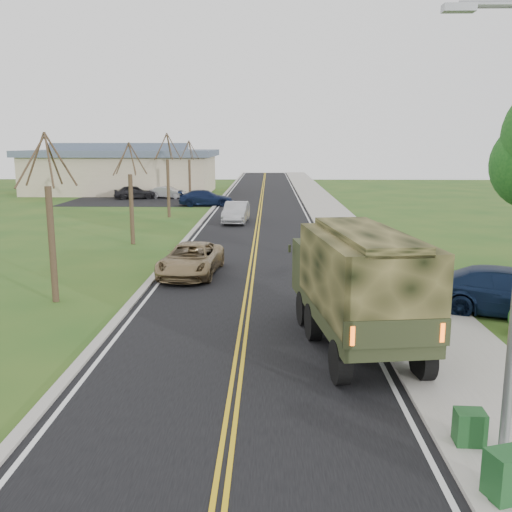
{
  "coord_description": "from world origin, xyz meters",
  "views": [
    {
      "loc": [
        0.78,
        -9.93,
        5.72
      ],
      "look_at": [
        0.33,
        9.66,
        1.8
      ],
      "focal_mm": 40.0,
      "sensor_mm": 36.0,
      "label": 1
    }
  ],
  "objects_px": {
    "utility_box_near": "(507,475)",
    "utility_box_far": "(470,427)",
    "military_truck": "(357,279)",
    "pickup_navy": "(512,292)",
    "sedan_silver": "(236,212)",
    "suv_champagne": "(191,260)"
  },
  "relations": [
    {
      "from": "pickup_navy",
      "to": "utility_box_far",
      "type": "distance_m",
      "value": 9.63
    },
    {
      "from": "utility_box_far",
      "to": "military_truck",
      "type": "bearing_deg",
      "value": 107.21
    },
    {
      "from": "military_truck",
      "to": "pickup_navy",
      "type": "relative_size",
      "value": 1.32
    },
    {
      "from": "military_truck",
      "to": "pickup_navy",
      "type": "distance_m",
      "value": 6.65
    },
    {
      "from": "suv_champagne",
      "to": "sedan_silver",
      "type": "bearing_deg",
      "value": 90.99
    },
    {
      "from": "military_truck",
      "to": "utility_box_far",
      "type": "height_order",
      "value": "military_truck"
    },
    {
      "from": "utility_box_near",
      "to": "utility_box_far",
      "type": "xyz_separation_m",
      "value": [
        0.0,
        1.71,
        -0.07
      ]
    },
    {
      "from": "military_truck",
      "to": "pickup_navy",
      "type": "xyz_separation_m",
      "value": [
        5.7,
        3.21,
        -1.2
      ]
    },
    {
      "from": "suv_champagne",
      "to": "utility_box_near",
      "type": "distance_m",
      "value": 17.53
    },
    {
      "from": "military_truck",
      "to": "sedan_silver",
      "type": "xyz_separation_m",
      "value": [
        -4.82,
        25.43,
        -1.24
      ]
    },
    {
      "from": "sedan_silver",
      "to": "utility_box_near",
      "type": "height_order",
      "value": "sedan_silver"
    },
    {
      "from": "sedan_silver",
      "to": "pickup_navy",
      "type": "xyz_separation_m",
      "value": [
        10.52,
        -22.21,
        0.04
      ]
    },
    {
      "from": "pickup_navy",
      "to": "utility_box_near",
      "type": "relative_size",
      "value": 6.82
    },
    {
      "from": "sedan_silver",
      "to": "utility_box_far",
      "type": "distance_m",
      "value": 31.42
    },
    {
      "from": "sedan_silver",
      "to": "utility_box_far",
      "type": "relative_size",
      "value": 7.02
    },
    {
      "from": "suv_champagne",
      "to": "utility_box_near",
      "type": "bearing_deg",
      "value": -61.13
    },
    {
      "from": "military_truck",
      "to": "utility_box_near",
      "type": "bearing_deg",
      "value": -86.57
    },
    {
      "from": "suv_champagne",
      "to": "utility_box_near",
      "type": "height_order",
      "value": "suv_champagne"
    },
    {
      "from": "pickup_navy",
      "to": "utility_box_near",
      "type": "bearing_deg",
      "value": 178.03
    },
    {
      "from": "pickup_navy",
      "to": "utility_box_far",
      "type": "bearing_deg",
      "value": 174.09
    },
    {
      "from": "pickup_navy",
      "to": "utility_box_far",
      "type": "height_order",
      "value": "pickup_navy"
    },
    {
      "from": "suv_champagne",
      "to": "sedan_silver",
      "type": "distance_m",
      "value": 16.57
    }
  ]
}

